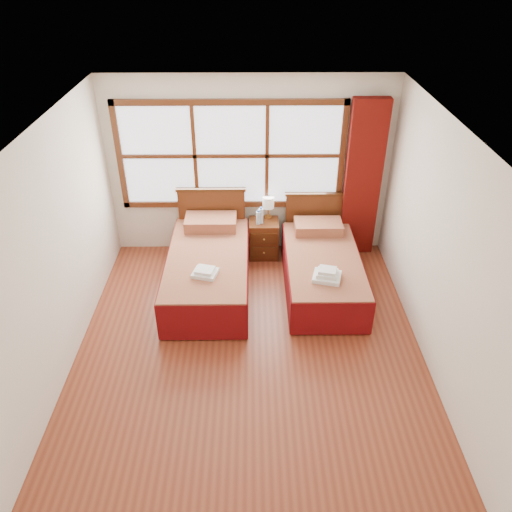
{
  "coord_description": "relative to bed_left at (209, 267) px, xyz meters",
  "views": [
    {
      "loc": [
        0.03,
        -4.35,
        4.08
      ],
      "look_at": [
        0.08,
        0.7,
        0.82
      ],
      "focal_mm": 35.0,
      "sensor_mm": 36.0,
      "label": 1
    }
  ],
  "objects": [
    {
      "name": "towels_right",
      "position": [
        1.51,
        -0.55,
        0.25
      ],
      "size": [
        0.4,
        0.37,
        0.14
      ],
      "rotation": [
        0.0,
        0.0,
        -0.25
      ],
      "color": "white",
      "rests_on": "bed_right"
    },
    {
      "name": "bed_right",
      "position": [
        1.53,
        0.0,
        -0.02
      ],
      "size": [
        0.99,
        2.01,
        0.96
      ],
      "color": "#42220D",
      "rests_on": "floor"
    },
    {
      "name": "lamp",
      "position": [
        0.82,
        0.94,
        0.49
      ],
      "size": [
        0.17,
        0.17,
        0.33
      ],
      "color": "gold",
      "rests_on": "nightstand"
    },
    {
      "name": "wall_left",
      "position": [
        -1.45,
        -1.2,
        0.98
      ],
      "size": [
        0.0,
        4.5,
        4.5
      ],
      "primitive_type": "plane",
      "rotation": [
        1.57,
        0.0,
        1.57
      ],
      "color": "silver",
      "rests_on": "floor"
    },
    {
      "name": "window",
      "position": [
        0.3,
        1.02,
        1.18
      ],
      "size": [
        3.16,
        0.06,
        1.56
      ],
      "color": "white",
      "rests_on": "wall_back"
    },
    {
      "name": "ceiling",
      "position": [
        0.55,
        -1.2,
        2.28
      ],
      "size": [
        4.5,
        4.5,
        0.0
      ],
      "primitive_type": "plane",
      "rotation": [
        3.14,
        0.0,
        0.0
      ],
      "color": "white",
      "rests_on": "wall_back"
    },
    {
      "name": "wall_right",
      "position": [
        2.55,
        -1.2,
        0.98
      ],
      "size": [
        0.0,
        4.5,
        4.5
      ],
      "primitive_type": "plane",
      "rotation": [
        1.57,
        0.0,
        -1.57
      ],
      "color": "silver",
      "rests_on": "floor"
    },
    {
      "name": "towels_left",
      "position": [
        0.01,
        -0.51,
        0.27
      ],
      "size": [
        0.34,
        0.32,
        0.09
      ],
      "rotation": [
        0.0,
        0.0,
        -0.26
      ],
      "color": "white",
      "rests_on": "bed_left"
    },
    {
      "name": "bottle_near",
      "position": [
        0.72,
        0.77,
        0.37
      ],
      "size": [
        0.07,
        0.07,
        0.26
      ],
      "color": "silver",
      "rests_on": "nightstand"
    },
    {
      "name": "bottle_far",
      "position": [
        0.68,
        0.74,
        0.36
      ],
      "size": [
        0.06,
        0.06,
        0.22
      ],
      "color": "silver",
      "rests_on": "nightstand"
    },
    {
      "name": "bed_left",
      "position": [
        0.0,
        0.0,
        0.0
      ],
      "size": [
        1.07,
        2.09,
        1.04
      ],
      "color": "#42220D",
      "rests_on": "floor"
    },
    {
      "name": "curtain",
      "position": [
        2.15,
        0.91,
        0.85
      ],
      "size": [
        0.5,
        0.16,
        2.3
      ],
      "primitive_type": "cube",
      "color": "#630E09",
      "rests_on": "wall_back"
    },
    {
      "name": "nightstand",
      "position": [
        0.76,
        0.8,
        -0.03
      ],
      "size": [
        0.43,
        0.42,
        0.57
      ],
      "color": "#542812",
      "rests_on": "floor"
    },
    {
      "name": "floor",
      "position": [
        0.55,
        -1.2,
        -0.32
      ],
      "size": [
        4.5,
        4.5,
        0.0
      ],
      "primitive_type": "plane",
      "color": "brown",
      "rests_on": "ground"
    },
    {
      "name": "wall_back",
      "position": [
        0.55,
        1.05,
        0.98
      ],
      "size": [
        4.0,
        0.0,
        4.0
      ],
      "primitive_type": "plane",
      "rotation": [
        1.57,
        0.0,
        0.0
      ],
      "color": "silver",
      "rests_on": "floor"
    }
  ]
}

